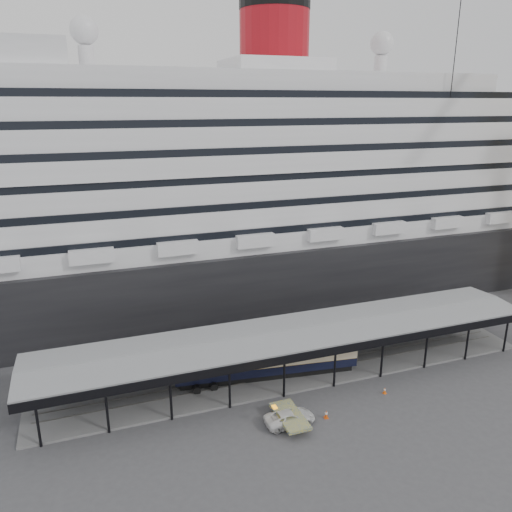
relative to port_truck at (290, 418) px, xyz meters
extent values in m
plane|color=#3E3E41|center=(4.14, 3.49, -0.67)|extent=(200.00, 200.00, 0.00)
cube|color=black|center=(4.14, 35.49, 4.33)|extent=(130.00, 30.00, 10.00)
cylinder|color=#A20D16|center=(12.14, 35.49, 36.73)|extent=(10.00, 10.00, 9.00)
cylinder|color=black|center=(12.14, 35.49, 41.98)|extent=(10.10, 10.10, 2.50)
sphere|color=silver|center=(-13.86, 35.49, 37.03)|extent=(3.60, 3.60, 3.60)
sphere|color=silver|center=(30.14, 35.49, 37.03)|extent=(3.60, 3.60, 3.60)
cube|color=slate|center=(4.14, 8.49, -0.55)|extent=(56.00, 8.00, 0.24)
cube|color=slate|center=(4.14, 7.77, -0.39)|extent=(54.00, 0.08, 0.10)
cube|color=slate|center=(4.14, 9.21, -0.39)|extent=(54.00, 0.08, 0.10)
cube|color=black|center=(4.14, 3.99, 3.78)|extent=(56.00, 0.18, 0.90)
cube|color=black|center=(4.14, 12.99, 3.78)|extent=(56.00, 0.18, 0.90)
cube|color=slate|center=(4.14, 8.49, 4.51)|extent=(56.00, 9.00, 0.24)
cylinder|color=black|center=(34.39, 23.74, 22.94)|extent=(0.12, 0.12, 47.21)
imported|color=silver|center=(0.00, 0.00, 0.00)|extent=(4.83, 2.28, 1.34)
cube|color=black|center=(0.92, 8.49, -0.11)|extent=(19.20, 4.53, 0.64)
cube|color=black|center=(0.92, 8.49, 0.71)|extent=(20.14, 5.01, 1.00)
cube|color=beige|center=(0.92, 8.49, 1.80)|extent=(20.15, 5.05, 1.18)
cube|color=black|center=(0.92, 8.49, 2.57)|extent=(20.14, 5.01, 0.36)
cube|color=#E43D0C|center=(-1.22, 0.24, -0.65)|extent=(0.42, 0.42, 0.03)
cone|color=#E43D0C|center=(-1.22, 0.24, -0.30)|extent=(0.35, 0.35, 0.69)
cylinder|color=white|center=(-1.22, 0.24, -0.24)|extent=(0.22, 0.22, 0.13)
cube|color=#D0450B|center=(3.65, -0.34, -0.65)|extent=(0.48, 0.48, 0.03)
cone|color=#D0450B|center=(3.65, -0.34, -0.24)|extent=(0.40, 0.40, 0.81)
cylinder|color=white|center=(3.65, -0.34, -0.16)|extent=(0.26, 0.26, 0.16)
cube|color=#F55E0D|center=(11.33, 1.40, -0.65)|extent=(0.47, 0.47, 0.03)
cone|color=#F55E0D|center=(11.33, 1.40, -0.31)|extent=(0.39, 0.39, 0.69)
cylinder|color=white|center=(11.33, 1.40, -0.24)|extent=(0.22, 0.22, 0.13)
camera|label=1|loc=(-16.50, -36.73, 28.25)|focal=35.00mm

